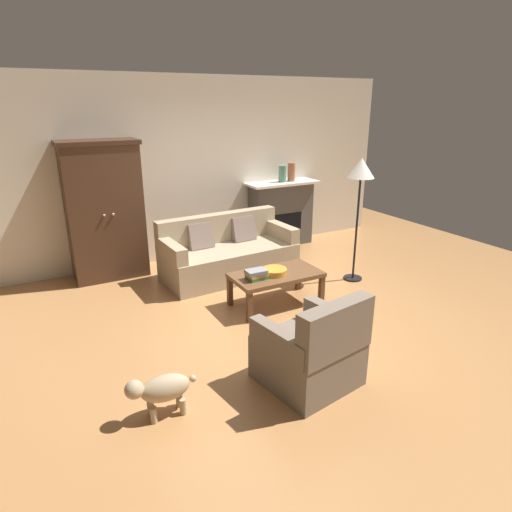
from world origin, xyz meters
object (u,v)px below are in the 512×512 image
object	(u,v)px
fruit_bowl	(274,271)
mantel_vase_jade	(282,174)
fireplace	(281,213)
armchair_near_left	(312,352)
coffee_table	(276,277)
floor_lamp	(361,176)
dog	(161,390)
armoire	(105,211)
mantel_vase_terracotta	(291,172)
couch	(228,254)
book_stack	(257,274)

from	to	relation	value
fruit_bowl	mantel_vase_jade	xyz separation A→B (m)	(1.37, 2.05, 0.80)
fireplace	armchair_near_left	world-z (taller)	fireplace
coffee_table	mantel_vase_jade	world-z (taller)	mantel_vase_jade
mantel_vase_jade	fireplace	bearing A→B (deg)	90.00
fruit_bowl	floor_lamp	xyz separation A→B (m)	(1.44, 0.20, 1.03)
dog	fireplace	bearing A→B (deg)	46.56
mantel_vase_jade	armchair_near_left	world-z (taller)	mantel_vase_jade
floor_lamp	fruit_bowl	bearing A→B (deg)	-172.25
armoire	mantel_vase_terracotta	size ratio (longest dim) A/B	6.28
couch	book_stack	xyz separation A→B (m)	(-0.20, -1.25, 0.16)
couch	mantel_vase_terracotta	xyz separation A→B (m)	(1.62, 0.85, 0.96)
fireplace	fruit_bowl	size ratio (longest dim) A/B	4.14
fireplace	dog	size ratio (longest dim) A/B	2.19
armoire	dog	bearing A→B (deg)	-94.59
coffee_table	mantel_vase_terracotta	size ratio (longest dim) A/B	3.57
fruit_bowl	armchair_near_left	world-z (taller)	armchair_near_left
couch	coffee_table	bearing A→B (deg)	-85.33
fireplace	mantel_vase_jade	world-z (taller)	mantel_vase_jade
couch	floor_lamp	size ratio (longest dim) A/B	1.15
fruit_bowl	floor_lamp	world-z (taller)	floor_lamp
floor_lamp	armoire	bearing A→B (deg)	149.14
fruit_bowl	dog	xyz separation A→B (m)	(-1.84, -1.32, -0.21)
coffee_table	fruit_bowl	size ratio (longest dim) A/B	3.61
fruit_bowl	book_stack	bearing A→B (deg)	-171.67
armoire	armchair_near_left	size ratio (longest dim) A/B	2.19
mantel_vase_terracotta	dog	bearing A→B (deg)	-135.15
fireplace	armoire	xyz separation A→B (m)	(-2.95, -0.08, 0.40)
armoire	mantel_vase_terracotta	distance (m)	3.15
couch	fruit_bowl	xyz separation A→B (m)	(0.07, -1.21, 0.14)
fireplace	couch	xyz separation A→B (m)	(-1.44, -0.87, -0.25)
armchair_near_left	floor_lamp	xyz separation A→B (m)	(1.97, 1.73, 1.17)
book_stack	fruit_bowl	bearing A→B (deg)	8.33
couch	fireplace	bearing A→B (deg)	31.01
fireplace	book_stack	world-z (taller)	fireplace
mantel_vase_jade	floor_lamp	xyz separation A→B (m)	(0.06, -1.86, 0.22)
armoire	floor_lamp	distance (m)	3.55
mantel_vase_terracotta	dog	distance (m)	4.90
coffee_table	armchair_near_left	distance (m)	1.65
coffee_table	floor_lamp	bearing A→B (deg)	7.45
book_stack	floor_lamp	world-z (taller)	floor_lamp
armoire	armchair_near_left	distance (m)	3.74
mantel_vase_jade	armchair_near_left	size ratio (longest dim) A/B	0.31
coffee_table	dog	size ratio (longest dim) A/B	1.92
book_stack	mantel_vase_jade	xyz separation A→B (m)	(1.64, 2.09, 0.78)
coffee_table	mantel_vase_terracotta	bearing A→B (deg)	53.30
mantel_vase_terracotta	book_stack	bearing A→B (deg)	-131.05
dog	fruit_bowl	bearing A→B (deg)	35.72
fireplace	book_stack	distance (m)	2.68
fireplace	floor_lamp	world-z (taller)	floor_lamp
fireplace	mantel_vase_jade	size ratio (longest dim) A/B	4.58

